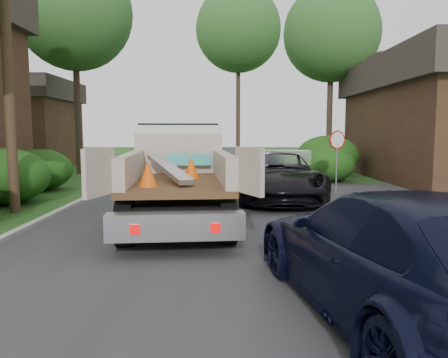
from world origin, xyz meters
The scene contains 17 objects.
ground centered at (0.00, 0.00, 0.00)m, with size 120.00×120.00×0.00m, color #154413.
road centered at (0.00, 10.00, 0.00)m, with size 8.00×90.00×0.02m, color #28282B.
curb_left centered at (-4.10, 10.00, 0.06)m, with size 0.20×90.00×0.12m, color #9E9E99.
curb_right centered at (4.10, 10.00, 0.06)m, with size 0.20×90.00×0.12m, color #9E9E99.
stop_sign centered at (5.20, 9.00, 1.78)m, with size 0.71×0.32×2.48m.
utility_pole centered at (-5.48, 4.98, 5.17)m, with size 2.42×1.25×10.00m.
house_left_far centered at (-13.50, 22.00, 3.05)m, with size 7.56×7.56×6.00m.
hedge_left_b centered at (-6.50, 6.50, 0.94)m, with size 2.86×2.86×1.87m, color #1B400E.
hedge_left_c centered at (-6.80, 10.00, 0.85)m, with size 2.60×2.60×1.70m, color #1B400E.
hedge_right_a centered at (5.80, 13.00, 0.85)m, with size 2.60×2.60×1.70m, color #1B400E.
hedge_right_b centered at (6.50, 16.00, 1.10)m, with size 3.38×3.38×2.21m, color #1B400E.
tree_left_far centered at (-7.50, 17.00, 8.98)m, with size 6.40×6.40×12.20m.
tree_right_far centered at (7.50, 20.00, 8.48)m, with size 6.00×6.00×11.50m.
tree_center_far centered at (2.00, 30.00, 10.98)m, with size 7.20×7.20×14.60m.
flatbed_truck centered at (-0.50, 4.54, 1.45)m, with size 3.53×7.26×2.67m.
black_pickup centered at (2.71, 7.44, 0.85)m, with size 2.82×6.13×1.70m, color black.
navy_suv centered at (3.04, -2.53, 0.85)m, with size 2.39×5.89×1.71m, color black.
Camera 1 is at (0.82, -7.97, 2.43)m, focal length 35.00 mm.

